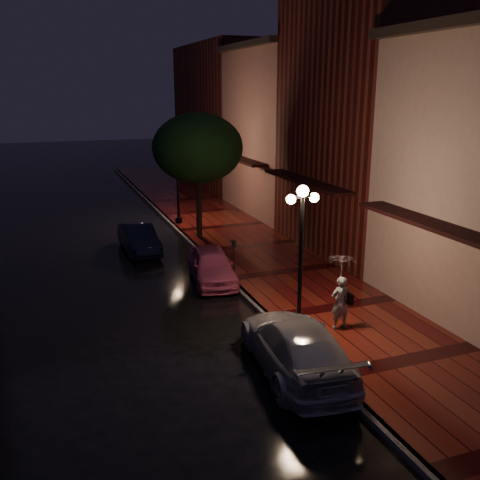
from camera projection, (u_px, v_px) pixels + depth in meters
name	position (u px, v px, depth m)	size (l,w,h in m)	color
ground	(230.00, 282.00, 19.95)	(120.00, 120.00, 0.00)	black
sidewalk	(284.00, 273.00, 20.69)	(4.50, 60.00, 0.15)	#410B0C
curb	(230.00, 280.00, 19.93)	(0.25, 60.00, 0.15)	#595451
storefront_mid	(369.00, 124.00, 22.62)	(5.00, 8.00, 11.00)	#511914
storefront_far	(287.00, 134.00, 30.09)	(5.00, 8.00, 9.00)	#8C5951
storefront_extra	(228.00, 116.00, 38.96)	(5.00, 12.00, 10.00)	#511914
streetlamp_near	(301.00, 251.00, 14.86)	(0.96, 0.36, 4.31)	black
streetlamp_far	(177.00, 177.00, 27.47)	(0.96, 0.36, 4.31)	black
street_tree	(198.00, 150.00, 24.40)	(4.16, 4.16, 5.80)	black
pink_car	(212.00, 265.00, 19.84)	(1.50, 3.74, 1.27)	#CF5581
navy_car	(139.00, 238.00, 23.52)	(1.29, 3.70, 1.22)	black
silver_car	(296.00, 346.00, 13.48)	(1.97, 4.84, 1.40)	#A9A9B0
woman_with_umbrella	(341.00, 281.00, 15.38)	(0.93, 0.95, 2.25)	white
parking_meter	(234.00, 256.00, 19.66)	(0.16, 0.15, 1.47)	black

